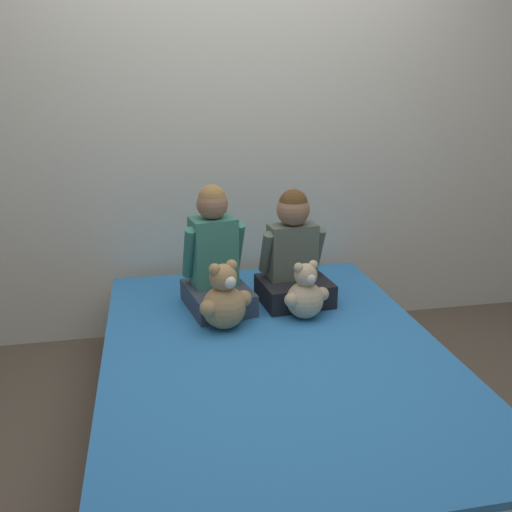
{
  "coord_description": "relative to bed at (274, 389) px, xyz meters",
  "views": [
    {
      "loc": [
        -0.48,
        -2.03,
        1.53
      ],
      "look_at": [
        0.0,
        0.42,
        0.69
      ],
      "focal_mm": 38.0,
      "sensor_mm": 36.0,
      "label": 1
    }
  ],
  "objects": [
    {
      "name": "teddy_bear_held_by_right_child",
      "position": [
        0.21,
        0.28,
        0.33
      ],
      "size": [
        0.23,
        0.18,
        0.29
      ],
      "rotation": [
        0.0,
        0.0,
        0.26
      ],
      "color": "#D1B78E",
      "rests_on": "bed"
    },
    {
      "name": "bed",
      "position": [
        0.0,
        0.0,
        0.0
      ],
      "size": [
        1.47,
        1.99,
        0.41
      ],
      "color": "#2D2D33",
      "rests_on": "ground_plane"
    },
    {
      "name": "child_on_left",
      "position": [
        -0.19,
        0.5,
        0.45
      ],
      "size": [
        0.36,
        0.42,
        0.62
      ],
      "rotation": [
        0.0,
        0.0,
        0.19
      ],
      "color": "#384251",
      "rests_on": "bed"
    },
    {
      "name": "wall_behind_bed",
      "position": [
        0.0,
        1.1,
        1.05
      ],
      "size": [
        8.0,
        0.06,
        2.5
      ],
      "color": "silver",
      "rests_on": "ground_plane"
    },
    {
      "name": "teddy_bear_held_by_left_child",
      "position": [
        -0.18,
        0.24,
        0.34
      ],
      "size": [
        0.25,
        0.2,
        0.32
      ],
      "rotation": [
        0.0,
        0.0,
        0.44
      ],
      "color": "tan",
      "rests_on": "bed"
    },
    {
      "name": "ground_plane",
      "position": [
        0.0,
        0.0,
        -0.2
      ],
      "size": [
        14.0,
        14.0,
        0.0
      ],
      "primitive_type": "plane",
      "color": "brown"
    },
    {
      "name": "child_on_right",
      "position": [
        0.21,
        0.5,
        0.44
      ],
      "size": [
        0.38,
        0.34,
        0.58
      ],
      "rotation": [
        0.0,
        0.0,
        0.1
      ],
      "color": "black",
      "rests_on": "bed"
    }
  ]
}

